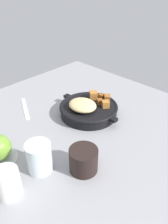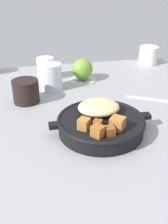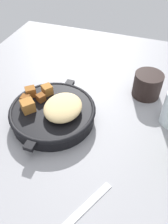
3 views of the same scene
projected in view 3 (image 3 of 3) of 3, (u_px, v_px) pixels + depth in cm
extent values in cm
cube|color=gray|center=(93.00, 117.00, 67.15)|extent=(105.70, 100.21, 2.40)
cylinder|color=black|center=(53.00, 114.00, 63.50)|extent=(23.05, 23.05, 4.08)
torus|color=black|center=(52.00, 110.00, 62.31)|extent=(23.79, 23.79, 1.20)
cube|color=black|center=(30.00, 146.00, 53.89)|extent=(2.64, 2.40, 1.20)
cube|color=black|center=(70.00, 84.00, 71.12)|extent=(2.64, 2.40, 1.20)
ellipsoid|color=#DBBC7F|center=(63.00, 107.00, 59.97)|extent=(11.58, 9.94, 3.46)
cube|color=brown|center=(26.00, 99.00, 63.20)|extent=(2.32, 2.35, 2.20)
cube|color=#935623|center=(31.00, 92.00, 65.03)|extent=(3.65, 3.71, 2.82)
cube|color=#A86B2D|center=(47.00, 91.00, 65.52)|extent=(3.77, 3.78, 2.74)
cube|color=#A86B2D|center=(28.00, 106.00, 60.55)|extent=(4.57, 4.55, 3.18)
cube|color=brown|center=(41.00, 98.00, 63.76)|extent=(2.85, 2.84, 2.10)
cube|color=silver|center=(79.00, 213.00, 45.90)|extent=(16.75, 9.65, 0.36)
cylinder|color=black|center=(147.00, 85.00, 70.08)|extent=(8.66, 8.66, 7.65)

